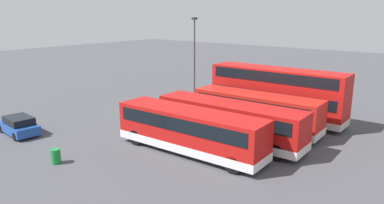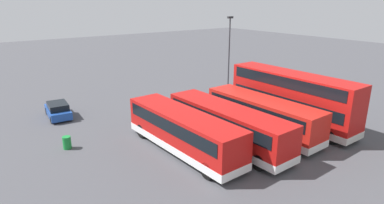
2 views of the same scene
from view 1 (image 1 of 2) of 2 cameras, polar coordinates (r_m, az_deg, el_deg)
name	(u,v)px [view 1 (image 1 of 2)]	position (r m, az deg, el deg)	size (l,w,h in m)	color
ground_plane	(154,114)	(34.08, -6.08, -1.89)	(140.00, 140.00, 0.00)	#47474C
bus_double_decker_near_end	(276,92)	(32.50, 13.14, 1.50)	(2.75, 12.06, 4.55)	#B71411
bus_single_deck_second	(256,110)	(29.41, 10.04, -1.31)	(2.93, 10.54, 2.95)	red
bus_single_deck_third	(229,121)	(26.34, 5.87, -2.97)	(2.96, 11.37, 2.95)	#B71411
bus_single_deck_fourth	(190,130)	(24.28, -0.36, -4.37)	(3.02, 11.00, 2.95)	#B71411
car_hatchback_silver	(19,126)	(31.23, -25.62, -3.36)	(2.13, 4.13, 1.43)	#1E479E
lamp_post_tall	(194,51)	(41.07, 0.39, 8.06)	(0.70, 0.30, 8.71)	#38383D
waste_bin_yellow	(56,156)	(24.48, -20.66, -8.00)	(0.60, 0.60, 0.95)	#197F33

